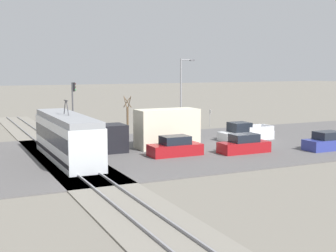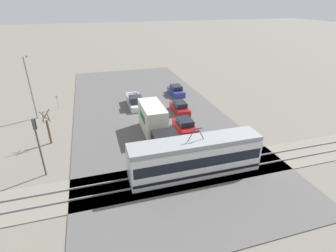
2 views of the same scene
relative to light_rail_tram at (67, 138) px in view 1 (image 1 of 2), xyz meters
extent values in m
plane|color=slate|center=(0.92, -15.94, -1.77)|extent=(320.00, 320.00, 0.00)
cube|color=#565454|center=(0.92, -15.94, -1.73)|extent=(20.47, 49.24, 0.08)
cube|color=gray|center=(0.92, 0.00, -1.73)|extent=(67.14, 4.40, 0.08)
cube|color=gray|center=(0.92, -0.72, -1.62)|extent=(65.79, 0.10, 0.14)
cube|color=gray|center=(0.92, 0.72, -1.62)|extent=(65.79, 0.10, 0.14)
cube|color=silver|center=(0.00, 0.00, -0.17)|extent=(12.14, 2.63, 3.06)
cube|color=black|center=(0.00, 0.00, 0.20)|extent=(11.78, 2.66, 1.02)
cube|color=black|center=(0.00, 0.00, -1.11)|extent=(12.02, 2.67, 0.29)
cube|color=gray|center=(0.00, 0.00, 1.58)|extent=(12.14, 2.42, 0.44)
cylinder|color=#2D2D33|center=(-0.45, 0.00, 2.35)|extent=(0.66, 0.07, 1.15)
cylinder|color=#2D2D33|center=(0.45, 0.00, 2.35)|extent=(0.66, 0.07, 1.15)
cube|color=#2D2D33|center=(0.00, 0.00, 2.90)|extent=(1.10, 0.08, 0.06)
cube|color=black|center=(1.69, -4.00, -0.53)|extent=(2.43, 2.60, 2.34)
cube|color=beige|center=(1.69, -9.37, 0.02)|extent=(2.43, 5.53, 3.44)
cube|color=#196B38|center=(2.91, -9.37, 0.37)|extent=(0.02, 2.76, 0.86)
cube|color=silver|center=(2.30, -18.25, -1.27)|extent=(1.95, 5.49, 0.86)
cube|color=black|center=(2.30, -17.48, -0.38)|extent=(1.80, 1.87, 0.93)
cube|color=silver|center=(3.20, -19.41, -0.59)|extent=(0.12, 2.75, 0.50)
cube|color=silver|center=(1.40, -19.41, -0.59)|extent=(0.12, 2.75, 0.50)
cube|color=silver|center=(2.30, -20.89, -0.59)|extent=(1.80, 0.22, 0.50)
cube|color=red|center=(3.06, -20.97, -1.01)|extent=(0.14, 0.04, 0.18)
cube|color=maroon|center=(-3.42, -14.10, -1.24)|extent=(1.75, 4.35, 0.91)
cube|color=black|center=(-3.42, -14.10, -0.45)|extent=(1.51, 2.26, 0.67)
cube|color=navy|center=(-5.32, -21.51, -1.23)|extent=(1.86, 4.25, 0.92)
cube|color=black|center=(-5.32, -21.51, -0.44)|extent=(1.60, 2.21, 0.68)
cube|color=maroon|center=(-2.08, -8.32, -1.23)|extent=(1.89, 4.32, 0.93)
cube|color=black|center=(-2.08, -8.32, -0.43)|extent=(1.62, 2.25, 0.68)
cylinder|color=#47474C|center=(13.30, -3.76, 1.04)|extent=(0.16, 0.16, 5.62)
cube|color=black|center=(13.30, -3.94, 3.37)|extent=(0.28, 0.22, 0.95)
sphere|color=#390606|center=(13.30, -4.06, 3.69)|extent=(0.18, 0.18, 0.18)
sphere|color=#3C2C06|center=(13.30, -4.06, 3.37)|extent=(0.18, 0.18, 0.18)
sphere|color=green|center=(13.30, -4.06, 3.05)|extent=(0.18, 0.18, 0.18)
cylinder|color=brown|center=(13.41, -9.97, -0.36)|extent=(0.24, 0.24, 2.82)
cylinder|color=brown|center=(13.66, -9.97, 1.49)|extent=(0.09, 0.80, 1.09)
cylinder|color=brown|center=(13.41, -9.72, 1.59)|extent=(0.96, 0.09, 1.32)
cylinder|color=brown|center=(13.16, -9.97, 1.49)|extent=(0.09, 0.80, 1.09)
cylinder|color=brown|center=(13.41, -10.22, 1.59)|extent=(0.96, 0.09, 1.32)
cylinder|color=gray|center=(15.90, -17.94, 2.35)|extent=(0.20, 0.20, 8.26)
cylinder|color=gray|center=(15.90, -18.74, 6.36)|extent=(0.12, 1.60, 0.12)
cube|color=#515156|center=(15.90, -19.49, 6.30)|extent=(0.36, 0.60, 0.18)
cylinder|color=gray|center=(13.35, -20.62, -0.72)|extent=(0.06, 0.06, 2.10)
cube|color=white|center=(13.35, -20.65, 0.10)|extent=(0.32, 0.02, 0.44)
cube|color=red|center=(13.35, -20.67, 0.10)|extent=(0.31, 0.01, 0.10)
camera|label=1|loc=(-35.69, 8.20, 5.41)|focal=50.00mm
camera|label=2|loc=(8.14, 18.61, 13.03)|focal=28.00mm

